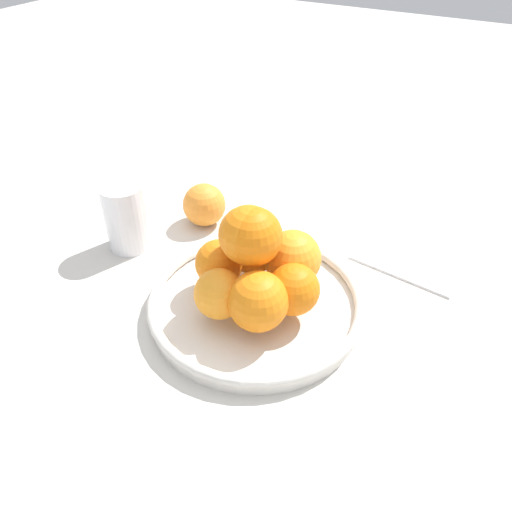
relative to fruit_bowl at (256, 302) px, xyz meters
The scene contains 6 objects.
ground_plane 0.01m from the fruit_bowl, ahead, with size 4.00×4.00×0.00m, color beige.
fruit_bowl is the anchor object (origin of this frame).
orange_pile 0.07m from the fruit_bowl, 128.64° to the right, with size 0.19×0.18×0.14m.
stray_orange 0.24m from the fruit_bowl, 38.81° to the right, with size 0.08×0.08×0.08m, color orange.
drinking_glass 0.27m from the fruit_bowl, ahead, with size 0.07×0.07×0.11m, color white.
napkin_folded 0.30m from the fruit_bowl, 123.39° to the right, with size 0.17×0.17×0.01m, color white.
Camera 1 is at (-0.26, 0.46, 0.50)m, focal length 35.00 mm.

